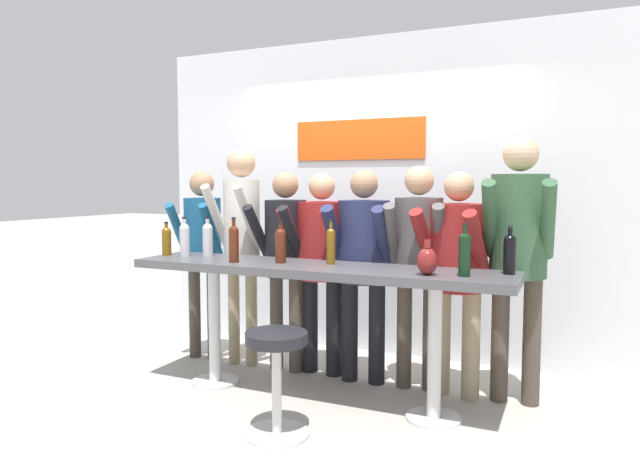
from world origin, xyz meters
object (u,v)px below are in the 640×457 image
wine_bottle_0 (465,252)px  bar_stool (277,367)px  person_left (241,228)px  person_center (321,252)px  wine_bottle_6 (167,240)px  decorative_vase (427,261)px  person_right (418,252)px  tasting_table (315,285)px  person_far_left (202,242)px  wine_bottle_3 (234,242)px  person_rightmost (518,239)px  person_far_right (457,260)px  wine_bottle_2 (281,244)px  wine_bottle_7 (331,244)px  wine_bottle_1 (208,238)px  wine_bottle_4 (510,252)px  wine_bottle_5 (185,238)px  person_center_right (363,253)px

wine_bottle_0 → bar_stool: bearing=-151.6°
person_left → person_center: (0.70, 0.07, -0.17)m
wine_bottle_6 → decorative_vase: 2.13m
bar_stool → person_right: person_right is taller
tasting_table → person_far_left: size_ratio=1.66×
wine_bottle_3 → wine_bottle_0: bearing=1.3°
person_rightmost → wine_bottle_0: bearing=-117.1°
bar_stool → person_center: person_center is taller
person_far_left → person_far_right: (2.20, -0.02, -0.03)m
person_right → decorative_vase: 0.66m
person_right → wine_bottle_2: size_ratio=5.62×
person_center → wine_bottle_2: (-0.08, -0.54, 0.11)m
person_right → wine_bottle_3: bearing=-159.5°
person_rightmost → wine_bottle_7: 1.29m
person_right → wine_bottle_0: size_ratio=5.07×
person_far_left → wine_bottle_1: 0.51m
bar_stool → wine_bottle_4: (1.25, 0.75, 0.68)m
person_far_left → wine_bottle_6: 0.49m
person_far_left → wine_bottle_5: (0.17, -0.47, 0.08)m
person_center → person_right: person_right is taller
person_far_left → wine_bottle_1: (0.33, -0.38, 0.08)m
wine_bottle_4 → person_rightmost: bearing=87.6°
person_center_right → person_far_right: 0.71m
person_left → person_far_right: (1.79, -0.00, -0.17)m
person_far_left → wine_bottle_7: bearing=-26.6°
person_far_left → wine_bottle_6: person_far_left is taller
person_right → person_far_right: size_ratio=1.03×
wine_bottle_6 → bar_stool: bearing=-25.6°
person_rightmost → decorative_vase: (-0.48, -0.63, -0.10)m
wine_bottle_2 → wine_bottle_5: (-0.87, 0.03, 0.01)m
person_center → wine_bottle_3: size_ratio=4.95×
person_far_left → wine_bottle_6: bearing=-99.2°
person_far_right → wine_bottle_5: (-2.03, -0.44, 0.12)m
person_center_right → bar_stool: bearing=-101.6°
person_center → person_rightmost: size_ratio=0.87×
wine_bottle_1 → wine_bottle_2: (0.71, -0.11, -0.01)m
wine_bottle_4 → wine_bottle_2: bearing=-175.5°
wine_bottle_1 → wine_bottle_5: 0.18m
tasting_table → wine_bottle_0: (1.04, -0.07, 0.29)m
wine_bottle_3 → decorative_vase: bearing=-0.0°
wine_bottle_2 → person_left: bearing=143.0°
bar_stool → wine_bottle_4: size_ratio=2.11×
person_right → wine_bottle_5: 1.81m
person_left → person_far_right: person_left is taller
wine_bottle_1 → wine_bottle_4: bearing=0.2°
tasting_table → person_far_right: size_ratio=1.69×
wine_bottle_3 → person_far_right: bearing=21.4°
wine_bottle_4 → wine_bottle_6: bearing=-177.5°
wine_bottle_7 → decorative_vase: (0.73, -0.19, -0.05)m
person_right → wine_bottle_3: 1.35m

